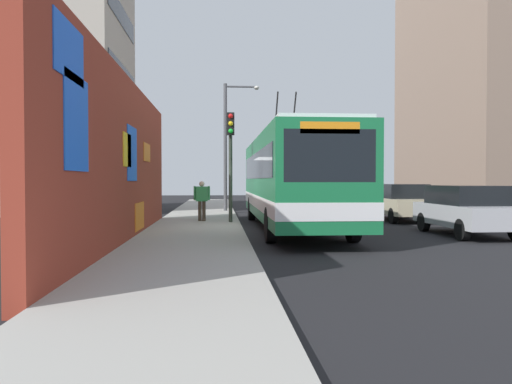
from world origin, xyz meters
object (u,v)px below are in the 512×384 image
object	(u,v)px
city_bus	(291,177)
parked_car_black	(335,194)
street_lamp	(229,138)
pedestrian_midblock	(202,198)
parked_car_champagne	(400,201)
parked_car_silver	(466,209)
parked_car_red	(362,197)
traffic_light	(231,148)

from	to	relation	value
city_bus	parked_car_black	xyz separation A→B (m)	(15.13, -5.20, -1.02)
street_lamp	parked_car_black	bearing A→B (deg)	-47.13
pedestrian_midblock	parked_car_champagne	bearing A→B (deg)	-81.45
parked_car_silver	parked_car_black	size ratio (longest dim) A/B	0.93
parked_car_red	pedestrian_midblock	bearing A→B (deg)	129.56
street_lamp	traffic_light	bearing A→B (deg)	179.12
pedestrian_midblock	city_bus	bearing A→B (deg)	-120.64
city_bus	parked_car_red	xyz separation A→B (m)	(8.92, -5.20, -1.03)
parked_car_red	traffic_light	distance (m)	10.88
parked_car_silver	street_lamp	xyz separation A→B (m)	(10.93, 7.24, 3.14)
pedestrian_midblock	parked_car_silver	bearing A→B (deg)	-117.75
parked_car_red	traffic_light	xyz separation A→B (m)	(-7.73, 7.35, 2.12)
parked_car_red	parked_car_black	bearing A→B (deg)	0.00
parked_car_silver	pedestrian_midblock	xyz separation A→B (m)	(4.45, 8.46, 0.22)
parked_car_champagne	parked_car_red	size ratio (longest dim) A/B	1.04
city_bus	street_lamp	xyz separation A→B (m)	(8.41, 2.04, 2.11)
traffic_light	parked_car_champagne	bearing A→B (deg)	-74.68
city_bus	street_lamp	bearing A→B (deg)	13.63
parked_car_champagne	parked_car_red	xyz separation A→B (m)	(5.72, 0.00, -0.00)
parked_car_champagne	parked_car_red	bearing A→B (deg)	0.00
parked_car_red	traffic_light	bearing A→B (deg)	136.45
street_lamp	city_bus	bearing A→B (deg)	-166.37
city_bus	parked_car_black	distance (m)	16.03
parked_car_champagne	parked_car_black	size ratio (longest dim) A/B	0.97
parked_car_black	pedestrian_midblock	size ratio (longest dim) A/B	2.86
city_bus	parked_car_champagne	xyz separation A→B (m)	(3.20, -5.20, -1.02)
city_bus	parked_car_champagne	bearing A→B (deg)	-58.36
city_bus	parked_car_silver	bearing A→B (deg)	-115.86
parked_car_silver	street_lamp	size ratio (longest dim) A/B	0.62
city_bus	traffic_light	bearing A→B (deg)	61.05
city_bus	pedestrian_midblock	world-z (taller)	city_bus
parked_car_black	traffic_light	distance (m)	15.90
parked_car_red	city_bus	bearing A→B (deg)	149.76
parked_car_black	city_bus	bearing A→B (deg)	161.04
parked_car_red	pedestrian_midblock	xyz separation A→B (m)	(-6.99, 8.46, 0.22)
city_bus	parked_car_silver	distance (m)	5.87
parked_car_red	parked_car_black	size ratio (longest dim) A/B	0.93
city_bus	pedestrian_midblock	bearing A→B (deg)	59.36
parked_car_champagne	parked_car_silver	bearing A→B (deg)	180.00
parked_car_champagne	traffic_light	distance (m)	7.91
city_bus	parked_car_silver	world-z (taller)	city_bus
parked_car_silver	street_lamp	world-z (taller)	street_lamp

